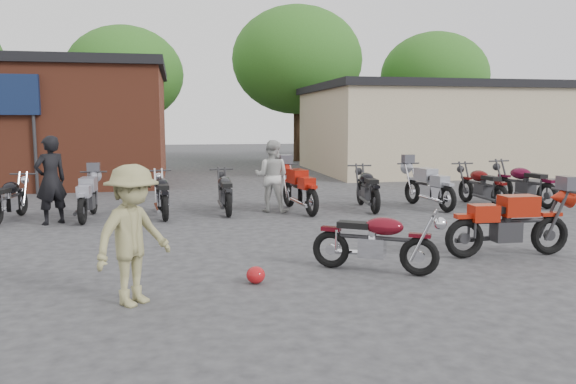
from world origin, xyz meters
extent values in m
plane|color=#2C2C2E|center=(0.00, 0.00, 0.00)|extent=(90.00, 90.00, 0.00)
cube|color=tan|center=(8.50, 15.00, 1.75)|extent=(10.00, 8.00, 3.50)
ellipsoid|color=#A31115|center=(-1.47, -0.77, 0.12)|extent=(0.34, 0.34, 0.24)
imported|color=black|center=(-5.18, 4.53, 0.96)|extent=(0.83, 0.79, 1.92)
imported|color=#B3B3AF|center=(-0.23, 5.23, 0.88)|extent=(1.05, 0.95, 1.76)
imported|color=#8F8958|center=(-3.05, -1.35, 0.86)|extent=(1.23, 1.24, 1.72)
camera|label=1|loc=(-2.51, -8.25, 2.24)|focal=35.00mm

